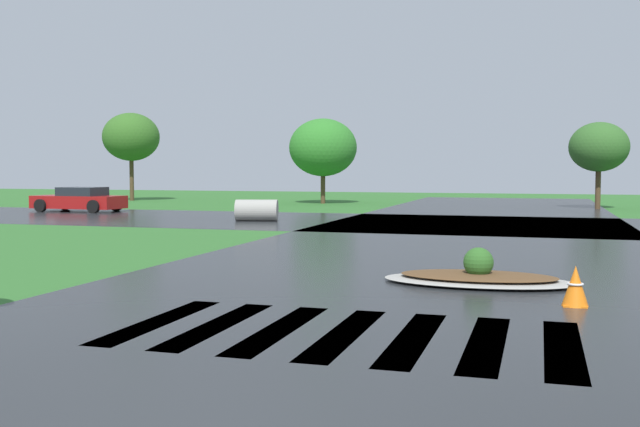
{
  "coord_description": "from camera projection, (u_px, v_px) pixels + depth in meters",
  "views": [
    {
      "loc": [
        2.41,
        -4.86,
        2.14
      ],
      "look_at": [
        -1.94,
        9.57,
        1.22
      ],
      "focal_mm": 41.15,
      "sensor_mm": 36.0,
      "label": 1
    }
  ],
  "objects": [
    {
      "name": "traffic_cone",
      "position": [
        575.0,
        287.0,
        11.39
      ],
      "size": [
        0.41,
        0.41,
        0.64
      ],
      "color": "orange",
      "rests_on": "ground"
    },
    {
      "name": "asphalt_roadway",
      "position": [
        417.0,
        273.0,
        15.02
      ],
      "size": [
        11.4,
        80.0,
        0.01
      ],
      "primitive_type": "cube",
      "color": "#232628",
      "rests_on": "ground"
    },
    {
      "name": "drainage_pipe_stack",
      "position": [
        257.0,
        210.0,
        29.94
      ],
      "size": [
        1.86,
        1.26,
        0.88
      ],
      "color": "#9E9B93",
      "rests_on": "ground"
    },
    {
      "name": "asphalt_cross_road",
      "position": [
        475.0,
        224.0,
        28.23
      ],
      "size": [
        90.0,
        10.26,
        0.01
      ],
      "primitive_type": "cube",
      "color": "#232628",
      "rests_on": "ground"
    },
    {
      "name": "background_treeline",
      "position": [
        363.0,
        144.0,
        43.8
      ],
      "size": [
        47.48,
        5.22,
        5.84
      ],
      "color": "#4C3823",
      "rests_on": "ground"
    },
    {
      "name": "crosswalk_stripes",
      "position": [
        345.0,
        333.0,
        9.51
      ],
      "size": [
        5.85,
        3.13,
        0.01
      ],
      "color": "white",
      "rests_on": "ground"
    },
    {
      "name": "car_dark_suv",
      "position": [
        79.0,
        200.0,
        36.48
      ],
      "size": [
        4.57,
        2.21,
        1.22
      ],
      "rotation": [
        0.0,
        0.0,
        3.11
      ],
      "color": "maroon",
      "rests_on": "ground"
    },
    {
      "name": "median_island",
      "position": [
        478.0,
        277.0,
        13.64
      ],
      "size": [
        3.53,
        1.81,
        0.68
      ],
      "color": "#9E9B93",
      "rests_on": "ground"
    }
  ]
}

